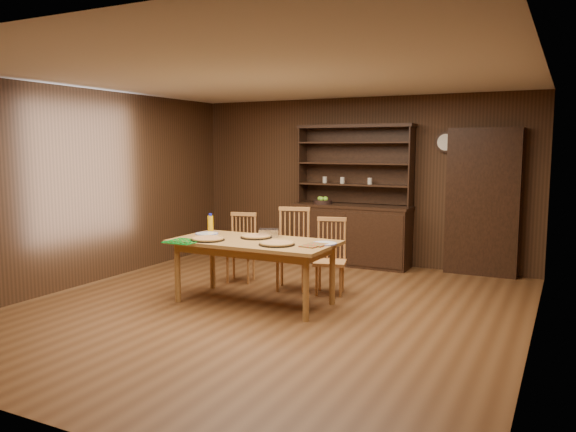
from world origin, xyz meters
The scene contains 20 objects.
floor centered at (0.00, 0.00, 0.00)m, with size 6.00×6.00×0.00m, color brown.
room_shell centered at (0.00, 0.00, 1.58)m, with size 6.00×6.00×6.00m.
china_hutch centered at (0.00, 2.75, 0.60)m, with size 1.84×0.52×2.17m.
doorway centered at (1.90, 2.90, 1.05)m, with size 1.00×0.18×2.10m, color black.
wall_clock centered at (1.35, 2.96, 1.90)m, with size 0.30×0.05×0.30m.
dining_table centered at (-0.25, 0.15, 0.67)m, with size 1.91×0.95×0.75m.
chair_left centered at (-0.98, 1.07, 0.49)m, with size 0.46×0.45×0.93m.
chair_center centered at (-0.17, 1.01, 0.56)m, with size 0.53×0.52×1.05m.
chair_right centered at (0.36, 1.02, 0.50)m, with size 0.47×0.46×0.95m.
pizza_left centered at (-0.73, -0.09, 0.77)m, with size 0.40×0.40×0.04m.
pizza_right centered at (0.13, 0.00, 0.77)m, with size 0.41×0.41×0.04m.
pizza_center centered at (-0.32, 0.32, 0.77)m, with size 0.38×0.38×0.04m.
cooling_rack centered at (-0.92, -0.31, 0.76)m, with size 0.34×0.34×0.02m, color #0CA027, non-canonical shape.
plate_left centered at (-1.01, 0.28, 0.76)m, with size 0.29×0.29×0.02m.
plate_right centered at (0.58, 0.28, 0.76)m, with size 0.29×0.29×0.02m.
foil_dish centered at (-0.22, 0.46, 0.80)m, with size 0.23×0.17×0.09m, color white.
juice_bottle centered at (-1.11, 0.51, 0.86)m, with size 0.07×0.07×0.23m.
pot_holder_a centered at (0.50, 0.07, 0.76)m, with size 0.18×0.18×0.01m, color #B51416.
pot_holder_b centered at (0.53, 0.17, 0.76)m, with size 0.21×0.21×0.02m, color #B51416.
fruit_bowl centered at (-0.47, 2.69, 0.98)m, with size 0.29×0.29×0.12m.
Camera 1 is at (3.02, -5.42, 1.83)m, focal length 35.00 mm.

